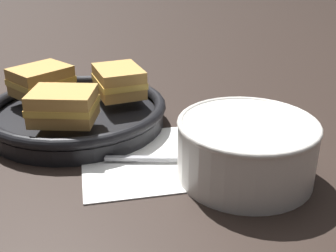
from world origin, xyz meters
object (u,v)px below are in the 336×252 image
Objects in this scene: spoon at (180,159)px; skillet at (77,113)px; sandwich_near_right at (41,80)px; sandwich_near_left at (119,81)px; sandwich_far_left at (63,106)px; soup_bowl at (246,146)px.

skillet is at bearing 142.63° from spoon.
sandwich_near_left is at bearing -20.88° from sandwich_near_right.
sandwich_near_right is 1.02× the size of sandwich_far_left.
sandwich_far_left is at bearing -140.88° from sandwich_near_left.
skillet is (-0.18, 0.24, -0.02)m from soup_bowl.
sandwich_near_left and sandwich_near_right have the same top height.
spoon is at bearing 138.74° from soup_bowl.
spoon is 1.25× the size of sandwich_near_right.
soup_bowl is 1.88× the size of sandwich_near_left.
soup_bowl is at bearing -67.35° from sandwich_near_left.
sandwich_near_left reaches higher than skillet.
sandwich_near_right is at bearing 129.12° from skillet.
sandwich_near_right is at bearing 159.12° from sandwich_near_left.
sandwich_near_right is at bearing 127.44° from soup_bowl.
sandwich_near_left is at bearing 121.60° from spoon.
skillet is 0.09m from sandwich_far_left.
sandwich_far_left is at bearing 162.73° from spoon.
sandwich_near_left is at bearing 112.65° from soup_bowl.
spoon is at bearing -56.03° from sandwich_near_right.
sandwich_near_right is (-0.16, 0.24, 0.06)m from spoon.
sandwich_near_left reaches higher than spoon.
soup_bowl is at bearing -52.98° from skillet.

